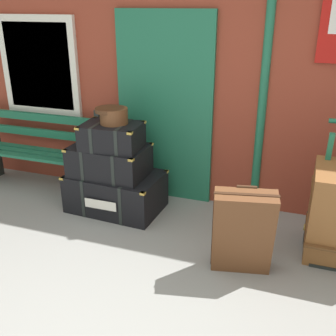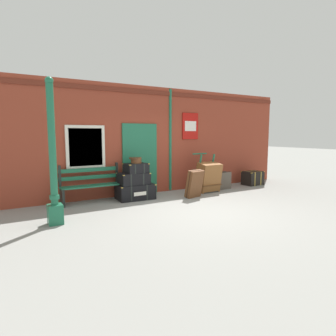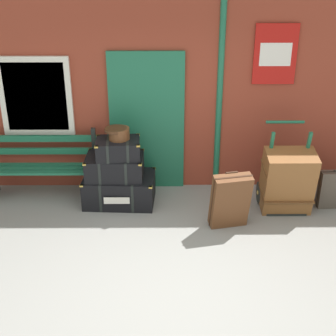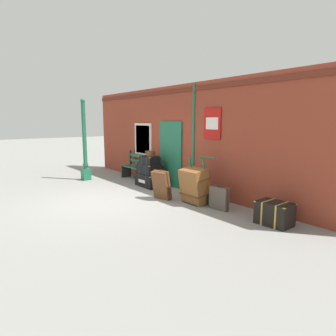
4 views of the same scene
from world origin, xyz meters
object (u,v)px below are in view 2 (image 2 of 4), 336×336
(large_brown_trunk, at_px, (208,177))
(platform_bench, at_px, (91,186))
(steamer_trunk_base, at_px, (135,192))
(lamp_post, at_px, (53,170))
(suitcase_caramel, at_px, (224,181))
(suitcase_slate, at_px, (194,184))
(steamer_trunk_middle, at_px, (134,179))
(corner_trunk, at_px, (253,178))
(steamer_trunk_top, at_px, (136,168))
(porters_trolley, at_px, (205,183))
(round_hatbox, at_px, (136,160))

(large_brown_trunk, bearing_deg, platform_bench, 171.75)
(steamer_trunk_base, bearing_deg, lamp_post, -151.51)
(lamp_post, relative_size, suitcase_caramel, 4.84)
(large_brown_trunk, bearing_deg, suitcase_slate, -152.87)
(suitcase_slate, height_order, suitcase_caramel, suitcase_slate)
(steamer_trunk_middle, xyz_separation_m, corner_trunk, (4.58, -0.03, -0.34))
(steamer_trunk_top, height_order, suitcase_slate, steamer_trunk_top)
(steamer_trunk_top, height_order, large_brown_trunk, steamer_trunk_top)
(porters_trolley, relative_size, corner_trunk, 1.68)
(steamer_trunk_top, bearing_deg, lamp_post, -152.60)
(platform_bench, relative_size, corner_trunk, 2.27)
(steamer_trunk_middle, relative_size, steamer_trunk_top, 1.29)
(steamer_trunk_top, height_order, round_hatbox, round_hatbox)
(suitcase_caramel, bearing_deg, steamer_trunk_top, 178.06)
(round_hatbox, bearing_deg, suitcase_caramel, -2.49)
(lamp_post, bearing_deg, steamer_trunk_middle, 28.70)
(steamer_trunk_middle, bearing_deg, platform_bench, 166.79)
(steamer_trunk_middle, relative_size, suitcase_caramel, 1.38)
(platform_bench, xyz_separation_m, corner_trunk, (5.68, -0.29, -0.20))
(steamer_trunk_top, bearing_deg, suitcase_slate, -23.39)
(steamer_trunk_middle, relative_size, porters_trolley, 0.69)
(lamp_post, xyz_separation_m, steamer_trunk_middle, (2.26, 1.24, -0.51))
(suitcase_caramel, bearing_deg, round_hatbox, 177.51)
(lamp_post, xyz_separation_m, round_hatbox, (2.33, 1.23, 0.00))
(platform_bench, relative_size, steamer_trunk_middle, 1.95)
(steamer_trunk_top, relative_size, round_hatbox, 1.87)
(lamp_post, height_order, steamer_trunk_middle, lamp_post)
(platform_bench, bearing_deg, steamer_trunk_base, -11.91)
(lamp_post, bearing_deg, large_brown_trunk, 11.92)
(corner_trunk, bearing_deg, platform_bench, 177.09)
(large_brown_trunk, bearing_deg, lamp_post, -168.08)
(large_brown_trunk, height_order, corner_trunk, large_brown_trunk)
(steamer_trunk_base, relative_size, large_brown_trunk, 1.11)
(suitcase_caramel, bearing_deg, steamer_trunk_base, 177.16)
(large_brown_trunk, bearing_deg, round_hatbox, 173.98)
(round_hatbox, bearing_deg, steamer_trunk_base, 139.33)
(porters_trolley, bearing_deg, steamer_trunk_top, 179.01)
(steamer_trunk_top, bearing_deg, platform_bench, 165.91)
(platform_bench, height_order, steamer_trunk_top, platform_bench)
(steamer_trunk_base, bearing_deg, large_brown_trunk, -6.45)
(round_hatbox, height_order, suitcase_caramel, round_hatbox)
(lamp_post, bearing_deg, corner_trunk, 9.99)
(steamer_trunk_base, relative_size, suitcase_slate, 1.28)
(platform_bench, relative_size, steamer_trunk_top, 2.52)
(steamer_trunk_base, relative_size, corner_trunk, 1.48)
(round_hatbox, distance_m, large_brown_trunk, 2.43)
(lamp_post, relative_size, large_brown_trunk, 3.07)
(large_brown_trunk, bearing_deg, steamer_trunk_top, 174.71)
(steamer_trunk_top, distance_m, porters_trolley, 2.42)
(lamp_post, distance_m, steamer_trunk_top, 2.62)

